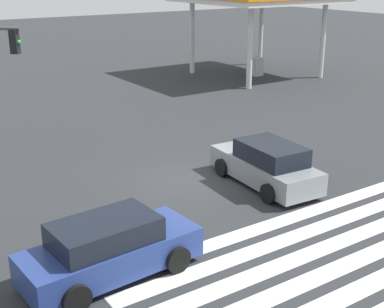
# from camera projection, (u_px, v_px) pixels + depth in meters

# --- Properties ---
(ground_plane) EXTENTS (139.59, 139.59, 0.00)m
(ground_plane) POSITION_uv_depth(u_px,v_px,m) (192.00, 181.00, 19.56)
(ground_plane) COLOR #2B2D30
(crosswalk_markings) EXTENTS (11.67, 7.25, 0.01)m
(crosswalk_markings) POSITION_uv_depth(u_px,v_px,m) (359.00, 274.00, 13.59)
(crosswalk_markings) COLOR silver
(crosswalk_markings) RESTS_ON ground_plane
(car_0) EXTENTS (4.64, 2.21, 1.57)m
(car_0) POSITION_uv_depth(u_px,v_px,m) (110.00, 249.00, 13.28)
(car_0) COLOR navy
(car_0) RESTS_ON ground_plane
(car_1) EXTENTS (2.24, 4.64, 1.61)m
(car_1) POSITION_uv_depth(u_px,v_px,m) (266.00, 165.00, 18.97)
(car_1) COLOR gray
(car_1) RESTS_ON ground_plane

